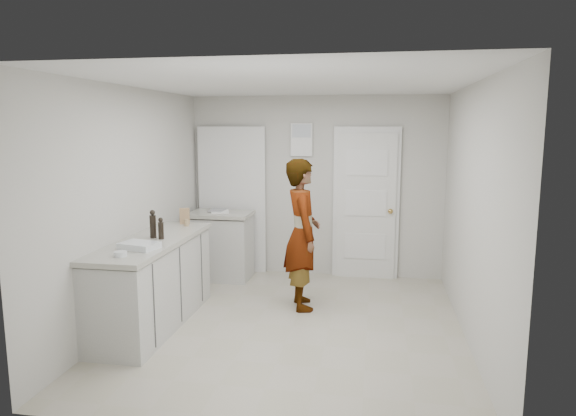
% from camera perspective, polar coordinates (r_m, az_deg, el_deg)
% --- Properties ---
extents(ground, '(4.00, 4.00, 0.00)m').
position_cam_1_polar(ground, '(5.55, 0.47, -12.97)').
color(ground, '#AAA48F').
rests_on(ground, ground).
extents(room_shell, '(4.00, 4.00, 4.00)m').
position_cam_1_polar(room_shell, '(7.18, 1.67, 0.58)').
color(room_shell, '#BBB9B1').
rests_on(room_shell, ground).
extents(main_counter, '(0.64, 1.96, 0.93)m').
position_cam_1_polar(main_counter, '(5.63, -14.74, -8.33)').
color(main_counter, silver).
rests_on(main_counter, ground).
extents(side_counter, '(0.84, 0.61, 0.93)m').
position_cam_1_polar(side_counter, '(7.14, -7.43, -4.41)').
color(side_counter, silver).
rests_on(side_counter, ground).
extents(person, '(0.59, 0.73, 1.73)m').
position_cam_1_polar(person, '(5.87, 1.59, -2.93)').
color(person, silver).
rests_on(person, ground).
extents(cake_mix_box, '(0.13, 0.09, 0.19)m').
position_cam_1_polar(cake_mix_box, '(6.26, -11.41, -0.88)').
color(cake_mix_box, '#916D48').
rests_on(cake_mix_box, main_counter).
extents(spice_jar, '(0.05, 0.05, 0.08)m').
position_cam_1_polar(spice_jar, '(6.13, -11.21, -1.61)').
color(spice_jar, tan).
rests_on(spice_jar, main_counter).
extents(oil_cruet_a, '(0.06, 0.06, 0.23)m').
position_cam_1_polar(oil_cruet_a, '(5.47, -13.94, -2.26)').
color(oil_cruet_a, black).
rests_on(oil_cruet_a, main_counter).
extents(oil_cruet_b, '(0.07, 0.07, 0.30)m').
position_cam_1_polar(oil_cruet_b, '(5.55, -14.78, -1.79)').
color(oil_cruet_b, black).
rests_on(oil_cruet_b, main_counter).
extents(baking_dish, '(0.39, 0.31, 0.06)m').
position_cam_1_polar(baking_dish, '(5.12, -16.19, -4.06)').
color(baking_dish, silver).
rests_on(baking_dish, main_counter).
extents(egg_bowl, '(0.12, 0.12, 0.05)m').
position_cam_1_polar(egg_bowl, '(4.87, -18.13, -4.88)').
color(egg_bowl, silver).
rests_on(egg_bowl, main_counter).
extents(papers, '(0.32, 0.36, 0.01)m').
position_cam_1_polar(papers, '(7.08, -7.57, -0.39)').
color(papers, white).
rests_on(papers, side_counter).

